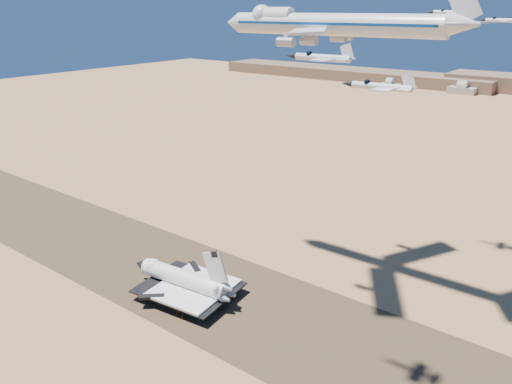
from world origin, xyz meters
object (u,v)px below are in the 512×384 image
Objects in this scene: carrier_747 at (324,24)px; crew_a at (188,302)px; chase_jet_c at (450,12)px; crew_c at (177,313)px; shuttle at (183,280)px; chase_jet_b at (380,86)px; chase_jet_d at (502,20)px; crew_b at (183,317)px; chase_jet_a at (321,57)px.

carrier_747 reaches higher than crew_a.
crew_c is at bearing -118.24° from chase_jet_c.
carrier_747 is at bearing 55.50° from shuttle.
chase_jet_b reaches higher than shuttle.
chase_jet_d is (-7.37, 124.80, 9.46)m from chase_jet_b.
chase_jet_a is (42.84, 4.98, 80.97)m from crew_b.
chase_jet_a is (28.60, -50.47, -5.10)m from carrier_747.
crew_a is 0.13× the size of chase_jet_c.
carrier_747 is 50.54m from chase_jet_c.
chase_jet_d is at bearing 54.70° from shuttle.
chase_jet_a is at bearing -86.52° from chase_jet_d.
shuttle is 15.33m from crew_b.
carrier_747 reaches higher than shuttle.
crew_b is (-14.24, -55.46, -86.07)m from carrier_747.
shuttle is 2.79× the size of chase_jet_b.
shuttle is at bearing 171.91° from chase_jet_a.
chase_jet_d is (62.69, 111.80, 82.16)m from shuttle.
carrier_747 is at bearing -125.59° from chase_jet_c.
shuttle is 21.92× the size of crew_a.
crew_b is at bearing -105.13° from carrier_747.
chase_jet_b is (63.02, -2.65, 77.24)m from crew_c.
shuttle reaches higher than crew_c.
chase_jet_b is (45.78, -57.77, -8.90)m from carrier_747.
carrier_747 is 47.11× the size of crew_b.
chase_jet_a is at bearing -131.71° from crew_c.
crew_a is 6.69m from crew_c.
crew_c is at bearing 176.60° from crew_a.
shuttle is 93.18m from chase_jet_a.
chase_jet_d is (9.80, 117.50, 5.65)m from chase_jet_a.
chase_jet_c is at bearing -109.06° from chase_jet_d.
crew_c is at bearing -61.80° from shuttle.
carrier_747 is 5.53× the size of chase_jet_d.
shuttle is 2.49× the size of chase_jet_a.
carrier_747 is 5.28× the size of chase_jet_a.
shuttle is at bearing -111.04° from chase_jet_d.
chase_jet_a is 94.05m from chase_jet_c.
crew_a is 135.83m from chase_jet_c.
carrier_747 is 77.25m from chase_jet_d.
crew_b is (10.05, -10.68, -4.47)m from shuttle.
chase_jet_c is (50.36, 87.92, 85.11)m from shuttle.
shuttle is at bearing 38.77° from crew_a.
crew_c is 0.10× the size of chase_jet_a.
crew_b is 0.12× the size of chase_jet_c.
chase_jet_a is at bearing -124.08° from crew_b.
crew_b is 139.19m from chase_jet_c.
chase_jet_c is 27.04m from chase_jet_d.
chase_jet_c is (-19.70, 100.92, 12.41)m from chase_jet_b.
chase_jet_c is (44.84, 91.75, 89.57)m from crew_a.
crew_b is at bearing -143.91° from crew_c.
carrier_747 is 58.24m from chase_jet_a.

